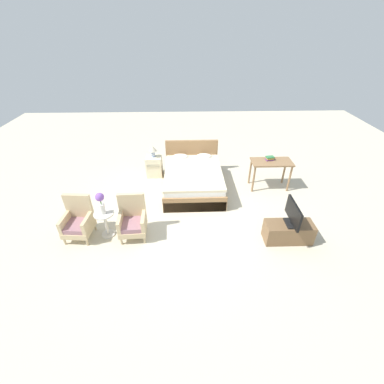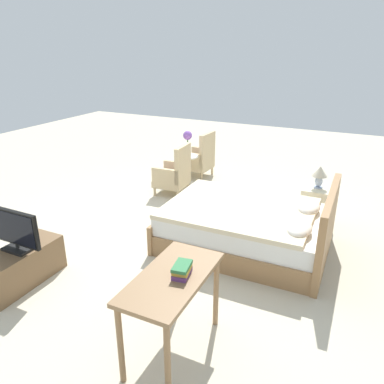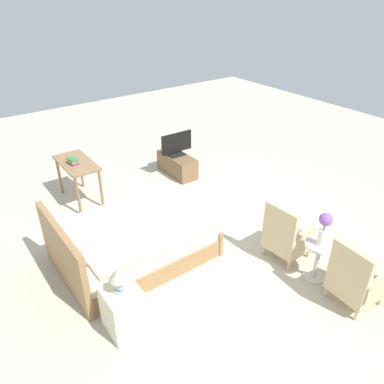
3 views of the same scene
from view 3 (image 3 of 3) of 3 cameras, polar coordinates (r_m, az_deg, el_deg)
name	(u,v)px [view 3 (image 3 of 3)]	position (r m, az deg, el deg)	size (l,w,h in m)	color
ground_plane	(190,236)	(6.04, -0.24, -6.79)	(16.00, 16.00, 0.00)	beige
bed	(131,241)	(5.52, -9.22, -7.41)	(1.53, 2.13, 0.96)	#997047
armchair_by_window_left	(355,280)	(5.14, 23.55, -12.20)	(0.58, 0.58, 0.92)	#CCB284
armchair_by_window_right	(286,236)	(5.58, 14.11, -6.58)	(0.57, 0.57, 0.92)	#CCB284
side_table	(318,257)	(5.34, 18.61, -9.38)	(0.40, 0.40, 0.58)	beige
flower_vase	(324,226)	(5.05, 19.53, -4.89)	(0.17, 0.17, 0.48)	silver
nightstand	(123,310)	(4.56, -10.42, -17.31)	(0.44, 0.41, 0.60)	beige
table_lamp	(119,277)	(4.20, -11.07, -12.54)	(0.22, 0.22, 0.33)	#9EADC6
tv_stand	(177,165)	(7.85, -2.29, 4.21)	(0.96, 0.40, 0.42)	brown
tv_flatscreen	(177,144)	(7.66, -2.36, 7.32)	(0.20, 0.70, 0.48)	black
vanity_desk	(77,168)	(6.99, -17.09, 3.53)	(1.04, 0.52, 0.78)	#8E6B47
book_stack	(73,161)	(6.86, -17.72, 4.50)	(0.22, 0.16, 0.10)	#66387A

